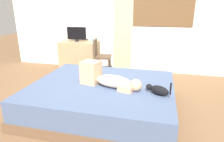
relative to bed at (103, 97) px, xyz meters
name	(u,v)px	position (x,y,z in m)	size (l,w,h in m)	color
ground_plane	(103,113)	(0.04, -0.09, -0.22)	(16.00, 16.00, 0.00)	brown
back_wall_with_window	(131,11)	(0.05, 2.22, 1.24)	(6.40, 0.14, 2.90)	silver
bed	(103,97)	(0.00, 0.00, 0.00)	(2.16, 1.82, 0.44)	brown
person_lying	(108,78)	(0.09, -0.05, 0.34)	(0.94, 0.43, 0.34)	#CCB299
cat	(158,90)	(0.83, -0.19, 0.29)	(0.33, 0.22, 0.21)	black
desk	(80,56)	(-1.14, 1.83, 0.15)	(0.90, 0.56, 0.74)	#997A56
tv_monitor	(77,34)	(-1.19, 1.83, 0.71)	(0.48, 0.10, 0.35)	black
cup	(93,40)	(-0.81, 1.88, 0.56)	(0.06, 0.06, 0.08)	teal
chair_by_desk	(100,55)	(-0.53, 1.55, 0.29)	(0.44, 0.44, 0.86)	#4C3828
curtain_left	(123,23)	(-0.11, 2.11, 0.97)	(0.44, 0.06, 2.36)	#ADCC75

